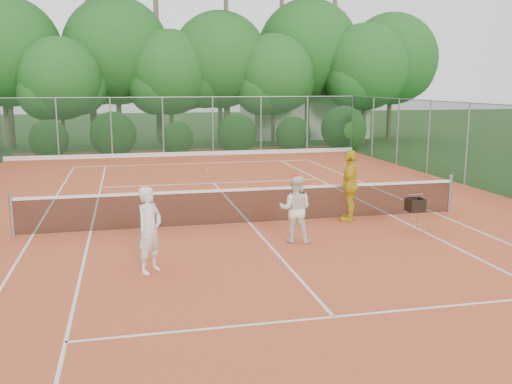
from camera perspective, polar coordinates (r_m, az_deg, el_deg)
ground at (r=15.30m, az=-0.65°, el=-3.21°), size 120.00×120.00×0.00m
clay_court at (r=15.30m, az=-0.65°, el=-3.17°), size 18.00×36.00×0.02m
club_building at (r=40.44m, az=4.70°, el=7.65°), size 8.00×5.00×3.00m
tennis_net at (r=15.18m, az=-0.65°, el=-1.26°), size 11.97×0.10×1.10m
player_white at (r=11.40m, az=-10.60°, el=-3.74°), size 0.73×0.74×1.72m
player_center_grp at (r=13.37m, az=3.96°, el=-1.67°), size 0.95×0.85×1.62m
player_yellow at (r=15.61m, az=9.37°, el=0.65°), size 0.95×1.23×1.94m
ball_hopper at (r=14.71m, az=15.63°, el=-1.32°), size 0.38×0.38×0.88m
stray_ball_a at (r=24.86m, az=-12.12°, el=2.12°), size 0.07×0.07×0.07m
stray_ball_b at (r=26.21m, az=-0.20°, el=2.80°), size 0.07×0.07×0.07m
stray_ball_c at (r=24.67m, az=-4.93°, el=2.25°), size 0.07×0.07×0.07m
court_markings at (r=15.29m, az=-0.65°, el=-3.13°), size 11.03×23.83×0.01m
fence_back at (r=29.76m, az=-6.80°, el=6.52°), size 18.07×0.07×3.00m
tropical_treeline at (r=35.06m, az=-5.48°, el=13.07°), size 32.10×8.49×15.03m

